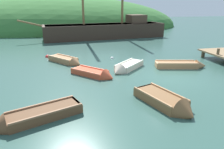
% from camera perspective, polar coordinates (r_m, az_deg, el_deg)
% --- Properties ---
extents(ground_plane, '(120.00, 120.00, 0.00)m').
position_cam_1_polar(ground_plane, '(13.19, 15.54, -0.53)').
color(ground_plane, '#33564C').
extents(shore_hill, '(47.95, 26.70, 11.66)m').
position_cam_1_polar(shore_hill, '(42.88, -14.58, 12.70)').
color(shore_hill, '#387033').
rests_on(shore_hill, ground).
extents(sailing_ship, '(18.63, 4.97, 13.31)m').
position_cam_1_polar(sailing_ship, '(27.78, -1.57, 11.63)').
color(sailing_ship, '#38281E').
rests_on(sailing_ship, ground).
extents(rowboat_outer_right, '(2.71, 3.07, 0.87)m').
position_cam_1_polar(rowboat_outer_right, '(16.05, -12.55, 3.67)').
color(rowboat_outer_right, '#9E7047').
rests_on(rowboat_outer_right, ground).
extents(rowboat_near_dock, '(2.03, 3.28, 1.09)m').
position_cam_1_polar(rowboat_near_dock, '(9.33, 15.24, -7.82)').
color(rowboat_near_dock, brown).
rests_on(rowboat_near_dock, ground).
extents(rowboat_far, '(2.92, 2.84, 0.94)m').
position_cam_1_polar(rowboat_far, '(14.03, 3.96, 1.83)').
color(rowboat_far, beige).
rests_on(rowboat_far, ground).
extents(rowboat_portside, '(3.63, 2.16, 0.95)m').
position_cam_1_polar(rowboat_portside, '(8.55, -21.50, -11.31)').
color(rowboat_portside, brown).
rests_on(rowboat_portside, ground).
extents(rowboat_outer_left, '(2.75, 2.84, 0.93)m').
position_cam_1_polar(rowboat_outer_left, '(12.80, -4.62, 0.01)').
color(rowboat_outer_left, '#C64C2D').
rests_on(rowboat_outer_left, ground).
extents(rowboat_center, '(3.66, 1.68, 0.86)m').
position_cam_1_polar(rowboat_center, '(15.35, 19.10, 2.38)').
color(rowboat_center, '#9E7047').
rests_on(rowboat_center, ground).
extents(buoy_red, '(0.40, 0.40, 0.40)m').
position_cam_1_polar(buoy_red, '(18.30, -17.55, 4.67)').
color(buoy_red, red).
rests_on(buoy_red, ground).
extents(buoy_white, '(0.29, 0.29, 0.29)m').
position_cam_1_polar(buoy_white, '(17.00, 0.01, 4.51)').
color(buoy_white, white).
rests_on(buoy_white, ground).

